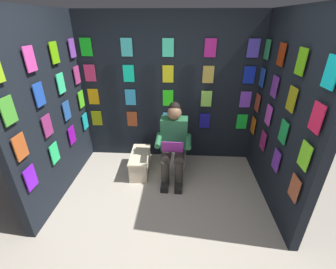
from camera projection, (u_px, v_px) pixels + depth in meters
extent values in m
plane|color=#B2A899|center=(158.00, 244.00, 2.55)|extent=(30.00, 30.00, 0.00)
cube|color=black|center=(168.00, 91.00, 3.74)|extent=(2.94, 0.10, 2.39)
cube|color=#8C860B|center=(97.00, 118.00, 3.95)|extent=(0.17, 0.01, 0.26)
cube|color=#933C1A|center=(132.00, 119.00, 3.92)|extent=(0.17, 0.01, 0.26)
cube|color=#47A3E0|center=(168.00, 120.00, 3.88)|extent=(0.17, 0.01, 0.26)
cube|color=#17149E|center=(205.00, 121.00, 3.85)|extent=(0.17, 0.01, 0.26)
cube|color=#17D336|center=(242.00, 122.00, 3.82)|extent=(0.17, 0.01, 0.26)
cube|color=orange|center=(93.00, 97.00, 3.78)|extent=(0.17, 0.01, 0.26)
cube|color=#2C99CD|center=(130.00, 97.00, 3.74)|extent=(0.17, 0.01, 0.26)
cube|color=#2BEF1B|center=(168.00, 98.00, 3.71)|extent=(0.17, 0.01, 0.26)
cube|color=#9CF152|center=(206.00, 99.00, 3.68)|extent=(0.17, 0.01, 0.26)
cube|color=#8242DB|center=(245.00, 100.00, 3.64)|extent=(0.17, 0.01, 0.26)
cube|color=#BD2E5D|center=(90.00, 73.00, 3.60)|extent=(0.17, 0.01, 0.26)
cube|color=#0FE4B4|center=(129.00, 74.00, 3.57)|extent=(0.17, 0.01, 0.26)
cube|color=yellow|center=(168.00, 74.00, 3.54)|extent=(0.17, 0.01, 0.26)
cube|color=gold|center=(208.00, 75.00, 3.50)|extent=(0.17, 0.01, 0.26)
cube|color=#1429BB|center=(249.00, 75.00, 3.47)|extent=(0.17, 0.01, 0.26)
cube|color=#14C21A|center=(86.00, 47.00, 3.43)|extent=(0.17, 0.01, 0.26)
cube|color=#3DC2C2|center=(127.00, 47.00, 3.40)|extent=(0.17, 0.01, 0.26)
cube|color=#42EAB5|center=(168.00, 48.00, 3.36)|extent=(0.17, 0.01, 0.26)
cube|color=#B91C84|center=(210.00, 48.00, 3.33)|extent=(0.17, 0.01, 0.26)
cube|color=#5240C9|center=(253.00, 48.00, 3.30)|extent=(0.17, 0.01, 0.26)
cube|color=black|center=(284.00, 116.00, 2.78)|extent=(0.10, 1.89, 2.39)
cube|color=orange|center=(253.00, 125.00, 3.68)|extent=(0.01, 0.17, 0.26)
cube|color=#992162|center=(263.00, 140.00, 3.23)|extent=(0.01, 0.17, 0.26)
cube|color=purple|center=(276.00, 160.00, 2.77)|extent=(0.01, 0.17, 0.26)
cube|color=#AD5435|center=(294.00, 188.00, 2.31)|extent=(0.01, 0.17, 0.26)
cube|color=#AA4025|center=(257.00, 103.00, 3.51)|extent=(0.01, 0.17, 0.26)
cube|color=#CC43CD|center=(268.00, 115.00, 3.05)|extent=(0.01, 0.17, 0.26)
cube|color=green|center=(283.00, 132.00, 2.60)|extent=(0.01, 0.17, 0.26)
cube|color=#7DE927|center=(305.00, 156.00, 2.14)|extent=(0.01, 0.17, 0.26)
cube|color=#2047A4|center=(262.00, 77.00, 3.33)|extent=(0.01, 0.17, 0.26)
cube|color=#722E99|center=(274.00, 87.00, 2.88)|extent=(0.01, 0.17, 0.26)
cube|color=#969114|center=(292.00, 99.00, 2.42)|extent=(0.01, 0.17, 0.26)
cube|color=#F11E4D|center=(317.00, 118.00, 1.97)|extent=(0.01, 0.17, 0.26)
cube|color=#2B944E|center=(267.00, 49.00, 3.16)|extent=(0.01, 0.17, 0.26)
cube|color=#962A09|center=(281.00, 54.00, 2.70)|extent=(0.01, 0.17, 0.26)
cube|color=#62BC14|center=(301.00, 62.00, 2.25)|extent=(0.01, 0.17, 0.26)
cube|color=#12D5DF|center=(331.00, 72.00, 1.79)|extent=(0.01, 0.17, 0.26)
cube|color=black|center=(50.00, 111.00, 2.94)|extent=(0.10, 1.89, 2.39)
cube|color=#7A17E2|center=(31.00, 178.00, 2.46)|extent=(0.01, 0.17, 0.26)
cube|color=#2BDD76|center=(55.00, 153.00, 2.92)|extent=(0.01, 0.17, 0.26)
cube|color=purple|center=(72.00, 135.00, 3.37)|extent=(0.01, 0.17, 0.26)
cube|color=#19B4C1|center=(85.00, 121.00, 3.83)|extent=(0.01, 0.17, 0.26)
cube|color=#C45623|center=(20.00, 147.00, 2.29)|extent=(0.01, 0.17, 0.26)
cube|color=#9E2F75|center=(47.00, 126.00, 2.74)|extent=(0.01, 0.17, 0.26)
cube|color=#2A5CB2|center=(67.00, 111.00, 3.20)|extent=(0.01, 0.17, 0.26)
cube|color=#52D724|center=(81.00, 99.00, 3.66)|extent=(0.01, 0.17, 0.26)
cube|color=green|center=(8.00, 111.00, 2.11)|extent=(0.01, 0.17, 0.26)
cube|color=blue|center=(39.00, 95.00, 2.57)|extent=(0.01, 0.17, 0.26)
cube|color=#3DEF9A|center=(61.00, 83.00, 3.03)|extent=(0.01, 0.17, 0.26)
cube|color=#BA3A85|center=(77.00, 75.00, 3.48)|extent=(0.01, 0.17, 0.26)
cube|color=#E243A7|center=(30.00, 59.00, 2.40)|extent=(0.01, 0.17, 0.26)
cube|color=#6EC40F|center=(54.00, 53.00, 2.85)|extent=(0.01, 0.17, 0.26)
cube|color=purple|center=(72.00, 48.00, 3.31)|extent=(0.01, 0.17, 0.26)
cylinder|color=white|center=(174.00, 159.00, 3.73)|extent=(0.38, 0.38, 0.40)
cylinder|color=white|center=(174.00, 148.00, 3.63)|extent=(0.41, 0.41, 0.02)
cube|color=white|center=(175.00, 132.00, 3.79)|extent=(0.39, 0.19, 0.36)
cylinder|color=white|center=(175.00, 134.00, 3.71)|extent=(0.39, 0.08, 0.39)
cube|color=#286B42|center=(174.00, 134.00, 3.48)|extent=(0.41, 0.23, 0.52)
sphere|color=brown|center=(174.00, 113.00, 3.30)|extent=(0.21, 0.21, 0.21)
sphere|color=black|center=(174.00, 108.00, 3.29)|extent=(0.17, 0.17, 0.17)
cylinder|color=#38332D|center=(180.00, 155.00, 3.41)|extent=(0.16, 0.40, 0.15)
cylinder|color=#38332D|center=(166.00, 154.00, 3.42)|extent=(0.16, 0.40, 0.15)
cylinder|color=#38332D|center=(179.00, 174.00, 3.35)|extent=(0.12, 0.12, 0.42)
cylinder|color=#38332D|center=(165.00, 174.00, 3.36)|extent=(0.12, 0.12, 0.42)
cube|color=black|center=(178.00, 186.00, 3.37)|extent=(0.12, 0.26, 0.09)
cube|color=black|center=(165.00, 185.00, 3.39)|extent=(0.12, 0.26, 0.09)
cylinder|color=#286B42|center=(188.00, 142.00, 3.32)|extent=(0.09, 0.31, 0.13)
cylinder|color=#286B42|center=(158.00, 140.00, 3.35)|extent=(0.09, 0.31, 0.13)
cube|color=purple|center=(173.00, 147.00, 3.20)|extent=(0.30, 0.14, 0.23)
cube|color=beige|center=(140.00, 164.00, 3.71)|extent=(0.30, 0.64, 0.30)
cube|color=beige|center=(140.00, 155.00, 3.63)|extent=(0.32, 0.66, 0.03)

